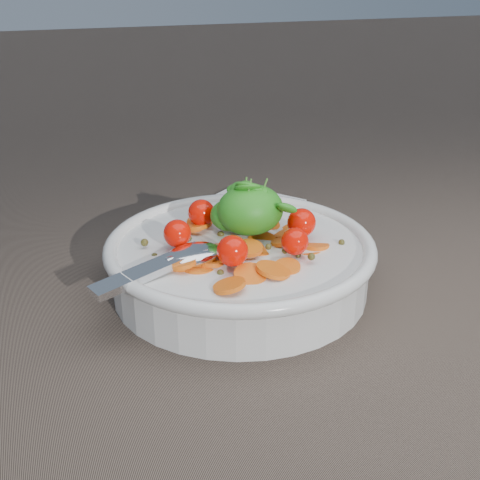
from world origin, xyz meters
name	(u,v)px	position (x,y,z in m)	size (l,w,h in m)	color
ground	(269,287)	(0.00, 0.00, 0.00)	(6.00, 6.00, 0.00)	brown
bowl	(240,260)	(-0.03, 0.01, 0.03)	(0.29, 0.27, 0.12)	silver
napkin	(244,208)	(0.06, 0.21, 0.00)	(0.14, 0.12, 0.01)	white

